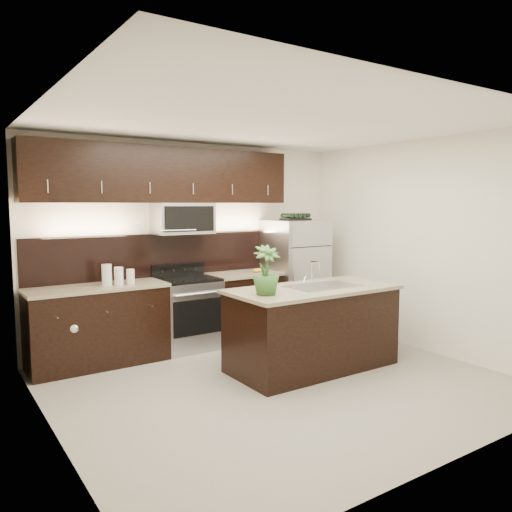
# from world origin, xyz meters

# --- Properties ---
(ground) EXTENTS (4.50, 4.50, 0.00)m
(ground) POSITION_xyz_m (0.00, 0.00, 0.00)
(ground) COLOR gray
(ground) RESTS_ON ground
(room_walls) EXTENTS (4.52, 4.02, 2.71)m
(room_walls) POSITION_xyz_m (-0.11, -0.04, 1.70)
(room_walls) COLOR silver
(room_walls) RESTS_ON ground
(counter_run) EXTENTS (3.51, 0.65, 0.94)m
(counter_run) POSITION_xyz_m (-0.46, 1.69, 0.47)
(counter_run) COLOR black
(counter_run) RESTS_ON ground
(upper_fixtures) EXTENTS (3.49, 0.40, 1.66)m
(upper_fixtures) POSITION_xyz_m (-0.43, 1.84, 2.14)
(upper_fixtures) COLOR black
(upper_fixtures) RESTS_ON counter_run
(island) EXTENTS (1.96, 0.96, 0.94)m
(island) POSITION_xyz_m (0.60, 0.20, 0.47)
(island) COLOR black
(island) RESTS_ON ground
(sink_faucet) EXTENTS (0.84, 0.50, 0.28)m
(sink_faucet) POSITION_xyz_m (0.75, 0.21, 0.96)
(sink_faucet) COLOR silver
(sink_faucet) RESTS_ON island
(refrigerator) EXTENTS (0.80, 0.72, 1.65)m
(refrigerator) POSITION_xyz_m (1.47, 1.63, 0.82)
(refrigerator) COLOR #B2B2B7
(refrigerator) RESTS_ON ground
(wine_rack) EXTENTS (0.41, 0.25, 0.10)m
(wine_rack) POSITION_xyz_m (1.47, 1.63, 1.70)
(wine_rack) COLOR black
(wine_rack) RESTS_ON refrigerator
(plant) EXTENTS (0.34, 0.34, 0.52)m
(plant) POSITION_xyz_m (-0.10, 0.12, 1.20)
(plant) COLOR #2F5823
(plant) RESTS_ON island
(canisters) EXTENTS (0.37, 0.15, 0.25)m
(canisters) POSITION_xyz_m (-1.21, 1.62, 1.05)
(canisters) COLOR silver
(canisters) RESTS_ON counter_run
(french_press) EXTENTS (0.09, 0.09, 0.26)m
(french_press) POSITION_xyz_m (1.17, 1.64, 1.04)
(french_press) COLOR silver
(french_press) RESTS_ON counter_run
(bananas) EXTENTS (0.19, 0.17, 0.05)m
(bananas) POSITION_xyz_m (0.75, 1.61, 0.97)
(bananas) COLOR yellow
(bananas) RESTS_ON counter_run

